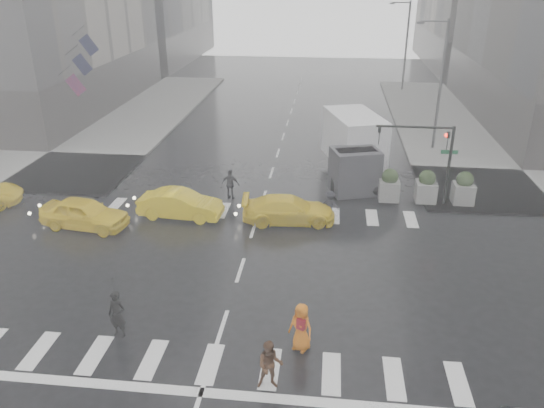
# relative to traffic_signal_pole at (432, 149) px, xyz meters

# --- Properties ---
(ground) EXTENTS (120.00, 120.00, 0.00)m
(ground) POSITION_rel_traffic_signal_pole_xyz_m (-9.01, -8.01, -3.22)
(ground) COLOR black
(ground) RESTS_ON ground
(sidewalk_nw) EXTENTS (35.00, 35.00, 0.15)m
(sidewalk_nw) POSITION_rel_traffic_signal_pole_xyz_m (-28.51, 9.49, -3.14)
(sidewalk_nw) COLOR slate
(sidewalk_nw) RESTS_ON ground
(road_markings) EXTENTS (18.00, 48.00, 0.01)m
(road_markings) POSITION_rel_traffic_signal_pole_xyz_m (-9.01, -8.01, -3.21)
(road_markings) COLOR silver
(road_markings) RESTS_ON ground
(traffic_signal_pole) EXTENTS (4.45, 0.42, 4.50)m
(traffic_signal_pole) POSITION_rel_traffic_signal_pole_xyz_m (0.00, 0.00, 0.00)
(traffic_signal_pole) COLOR black
(traffic_signal_pole) RESTS_ON ground
(street_lamp_near) EXTENTS (2.15, 0.22, 9.00)m
(street_lamp_near) POSITION_rel_traffic_signal_pole_xyz_m (1.86, 9.99, 1.73)
(street_lamp_near) COLOR #59595B
(street_lamp_near) RESTS_ON ground
(street_lamp_far) EXTENTS (2.15, 0.22, 9.00)m
(street_lamp_far) POSITION_rel_traffic_signal_pole_xyz_m (1.86, 29.99, 1.73)
(street_lamp_far) COLOR #59595B
(street_lamp_far) RESTS_ON ground
(planter_west) EXTENTS (1.10, 1.10, 1.80)m
(planter_west) POSITION_rel_traffic_signal_pole_xyz_m (-2.01, 0.19, -2.23)
(planter_west) COLOR slate
(planter_west) RESTS_ON ground
(planter_mid) EXTENTS (1.10, 1.10, 1.80)m
(planter_mid) POSITION_rel_traffic_signal_pole_xyz_m (-0.01, 0.19, -2.23)
(planter_mid) COLOR slate
(planter_mid) RESTS_ON ground
(planter_east) EXTENTS (1.10, 1.10, 1.80)m
(planter_east) POSITION_rel_traffic_signal_pole_xyz_m (1.99, 0.19, -2.23)
(planter_east) COLOR slate
(planter_east) RESTS_ON ground
(flag_cluster) EXTENTS (2.87, 3.06, 4.69)m
(flag_cluster) POSITION_rel_traffic_signal_pole_xyz_m (-24.09, 10.49, 2.42)
(flag_cluster) COLOR #59595B
(flag_cluster) RESTS_ON ground
(pedestrian_black) EXTENTS (1.15, 1.17, 2.43)m
(pedestrian_black) POSITION_rel_traffic_signal_pole_xyz_m (-12.54, -12.90, -1.64)
(pedestrian_black) COLOR black
(pedestrian_black) RESTS_ON ground
(pedestrian_brown) EXTENTS (0.90, 0.74, 1.69)m
(pedestrian_brown) POSITION_rel_traffic_signal_pole_xyz_m (-6.91, -14.81, -2.37)
(pedestrian_brown) COLOR #452918
(pedestrian_brown) RESTS_ON ground
(pedestrian_orange) EXTENTS (1.03, 0.89, 1.78)m
(pedestrian_orange) POSITION_rel_traffic_signal_pole_xyz_m (-6.08, -12.88, -2.32)
(pedestrian_orange) COLOR orange
(pedestrian_orange) RESTS_ON ground
(pedestrian_far_a) EXTENTS (1.10, 0.76, 1.74)m
(pedestrian_far_a) POSITION_rel_traffic_signal_pole_xyz_m (-10.84, -0.35, -2.35)
(pedestrian_far_a) COLOR black
(pedestrian_far_a) RESTS_ON ground
(pedestrian_far_b) EXTENTS (1.04, 0.70, 1.48)m
(pedestrian_far_b) POSITION_rel_traffic_signal_pole_xyz_m (-5.25, -2.20, -2.48)
(pedestrian_far_b) COLOR black
(pedestrian_far_b) RESTS_ON ground
(taxi_front) EXTENTS (4.64, 2.37, 1.51)m
(taxi_front) POSITION_rel_traffic_signal_pole_xyz_m (-17.46, -4.74, -2.46)
(taxi_front) COLOR yellow
(taxi_front) RESTS_ON ground
(taxi_mid) EXTENTS (4.48, 1.83, 1.44)m
(taxi_mid) POSITION_rel_traffic_signal_pole_xyz_m (-12.99, -3.05, -2.50)
(taxi_mid) COLOR yellow
(taxi_mid) RESTS_ON ground
(taxi_rear) EXTENTS (4.35, 2.33, 1.38)m
(taxi_rear) POSITION_rel_traffic_signal_pole_xyz_m (-7.33, -2.98, -2.53)
(taxi_rear) COLOR yellow
(taxi_rear) RESTS_ON ground
(box_truck) EXTENTS (2.67, 7.12, 3.78)m
(box_truck) POSITION_rel_traffic_signal_pole_xyz_m (-3.90, 3.71, -1.20)
(box_truck) COLOR white
(box_truck) RESTS_ON ground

